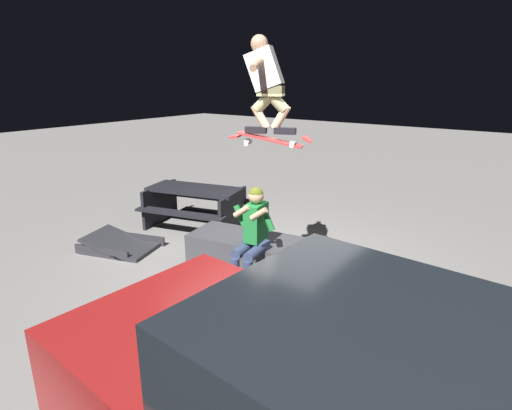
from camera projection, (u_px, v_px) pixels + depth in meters
name	position (u px, v px, depth m)	size (l,w,h in m)	color
ground_plane	(275.00, 271.00, 5.96)	(40.00, 40.00, 0.00)	slate
ledge_box_main	(258.00, 256.00, 5.83)	(2.01, 0.73, 0.52)	#38383D
person_sitting_on_ledge	(252.00, 234.00, 5.27)	(0.60, 0.78, 1.36)	#2D3856
skateboard	(270.00, 140.00, 5.00)	(1.02, 0.56, 0.17)	#B72D2D
skater_airborne	(266.00, 81.00, 4.81)	(0.63, 0.85, 1.12)	black
kicker_ramp	(121.00, 246.00, 6.70)	(1.26, 1.05, 0.33)	#28282D
picnic_table_back	(195.00, 201.00, 7.63)	(1.99, 1.73, 0.75)	black
trash_bin	(410.00, 327.00, 3.90)	(0.56, 0.56, 0.83)	#47474C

